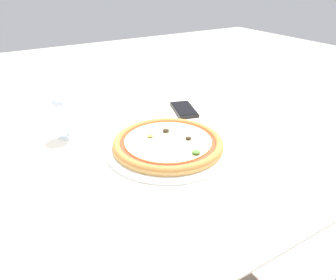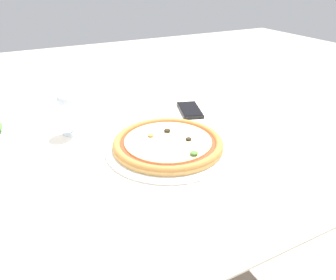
{
  "view_description": "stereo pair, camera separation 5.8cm",
  "coord_description": "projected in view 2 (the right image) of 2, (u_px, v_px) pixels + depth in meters",
  "views": [
    {
      "loc": [
        -0.42,
        -0.75,
        1.16
      ],
      "look_at": [
        0.0,
        -0.07,
        0.74
      ],
      "focal_mm": 35.0,
      "sensor_mm": 36.0,
      "label": 1
    },
    {
      "loc": [
        -0.37,
        -0.77,
        1.16
      ],
      "look_at": [
        0.0,
        -0.07,
        0.74
      ],
      "focal_mm": 35.0,
      "sensor_mm": 36.0,
      "label": 2
    }
  ],
  "objects": [
    {
      "name": "cell_phone",
      "position": [
        190.0,
        110.0,
        1.16
      ],
      "size": [
        0.11,
        0.16,
        0.01
      ],
      "color": "black",
      "rests_on": "dining_table"
    },
    {
      "name": "dining_table",
      "position": [
        158.0,
        163.0,
        1.0
      ],
      "size": [
        1.37,
        0.99,
        0.71
      ],
      "color": "brown",
      "rests_on": "ground_plane"
    },
    {
      "name": "pizza_plate",
      "position": [
        168.0,
        144.0,
        0.91
      ],
      "size": [
        0.35,
        0.35,
        0.04
      ],
      "color": "white",
      "rests_on": "dining_table"
    },
    {
      "name": "wine_glass_far_left",
      "position": [
        68.0,
        103.0,
        0.96
      ],
      "size": [
        0.07,
        0.07,
        0.14
      ],
      "color": "silver",
      "rests_on": "dining_table"
    }
  ]
}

